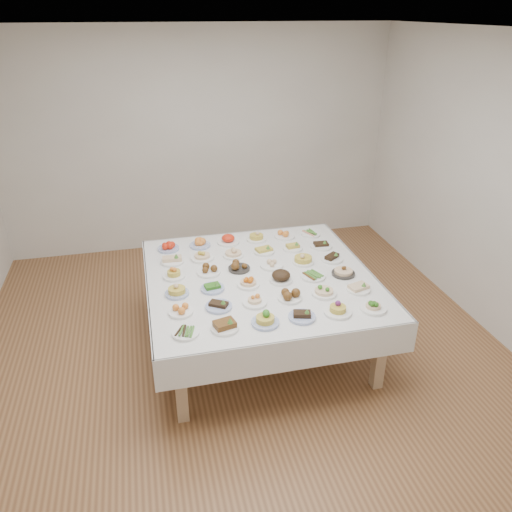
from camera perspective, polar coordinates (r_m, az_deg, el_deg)
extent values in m
plane|color=olive|center=(4.91, -1.75, -10.34)|extent=(5.00, 5.00, 0.00)
cube|color=white|center=(3.93, -2.36, 24.38)|extent=(5.00, 5.00, 0.02)
cube|color=silver|center=(6.59, -6.53, 12.78)|extent=(5.00, 0.02, 2.80)
cube|color=silver|center=(2.20, 12.10, -18.99)|extent=(5.00, 0.02, 2.80)
cube|color=silver|center=(5.29, 25.78, 6.86)|extent=(0.02, 5.00, 2.80)
cube|color=white|center=(4.57, 0.44, -2.61)|extent=(2.03, 2.03, 0.06)
cube|color=white|center=(5.50, -2.10, 1.39)|extent=(2.05, 0.02, 0.28)
cube|color=white|center=(3.82, 4.16, -11.28)|extent=(2.05, 0.01, 0.28)
cube|color=white|center=(4.94, 11.94, -2.33)|extent=(0.02, 2.05, 0.28)
cube|color=white|center=(4.53, -12.18, -5.23)|extent=(0.01, 2.05, 0.28)
cube|color=tan|center=(4.00, -8.62, -14.35)|extent=(0.09, 0.09, 0.69)
cube|color=tan|center=(4.39, 13.96, -10.76)|extent=(0.09, 0.09, 0.69)
cube|color=tan|center=(5.38, -10.40, -2.86)|extent=(0.09, 0.09, 0.69)
cube|color=tan|center=(5.67, 6.59, -0.96)|extent=(0.09, 0.09, 0.69)
cylinder|color=white|center=(3.82, -8.04, -8.76)|extent=(0.20, 0.20, 0.02)
cylinder|color=white|center=(3.84, -3.59, -8.22)|extent=(0.21, 0.21, 0.02)
cylinder|color=#4C66B2|center=(3.89, 1.06, -7.66)|extent=(0.21, 0.21, 0.02)
cylinder|color=#4C66B2|center=(3.97, 5.27, -7.00)|extent=(0.21, 0.21, 0.02)
cylinder|color=white|center=(4.07, 9.30, -6.38)|extent=(0.22, 0.22, 0.02)
cylinder|color=white|center=(4.17, 13.22, -5.88)|extent=(0.21, 0.21, 0.02)
cylinder|color=white|center=(4.06, -8.57, -6.39)|extent=(0.19, 0.19, 0.02)
cylinder|color=#4C66B2|center=(4.10, -4.28, -5.82)|extent=(0.21, 0.21, 0.02)
cylinder|color=white|center=(4.14, -0.15, -5.39)|extent=(0.20, 0.20, 0.02)
cylinder|color=white|center=(4.21, 3.86, -4.84)|extent=(0.20, 0.20, 0.02)
cylinder|color=white|center=(4.30, 7.76, -4.28)|extent=(0.21, 0.21, 0.02)
cylinder|color=white|center=(4.41, 11.61, -3.78)|extent=(0.20, 0.20, 0.02)
cylinder|color=#4C66B2|center=(4.32, -9.01, -4.29)|extent=(0.20, 0.20, 0.02)
cylinder|color=#4C66B2|center=(4.35, -4.99, -3.76)|extent=(0.20, 0.20, 0.02)
cylinder|color=white|center=(4.39, -0.89, -3.33)|extent=(0.19, 0.19, 0.02)
cylinder|color=white|center=(4.47, 2.86, -2.80)|extent=(0.20, 0.20, 0.02)
cylinder|color=white|center=(4.56, 6.52, -2.35)|extent=(0.22, 0.22, 0.02)
cylinder|color=#2B2926|center=(4.64, 9.93, -2.02)|extent=(0.21, 0.21, 0.02)
cylinder|color=white|center=(4.59, -9.34, -2.32)|extent=(0.20, 0.20, 0.02)
cylinder|color=white|center=(4.61, -5.43, -1.91)|extent=(0.21, 0.21, 0.02)
cylinder|color=#2B2926|center=(4.66, -1.94, -1.48)|extent=(0.20, 0.20, 0.02)
cylinder|color=white|center=(4.72, 1.78, -1.12)|extent=(0.21, 0.21, 0.02)
cylinder|color=white|center=(4.80, 5.39, -0.70)|extent=(0.20, 0.20, 0.02)
cylinder|color=white|center=(4.89, 8.65, -0.38)|extent=(0.21, 0.21, 0.02)
cylinder|color=white|center=(4.86, -9.54, -0.65)|extent=(0.22, 0.22, 0.02)
cylinder|color=white|center=(4.88, -6.15, -0.25)|extent=(0.22, 0.22, 0.02)
cylinder|color=white|center=(4.91, -2.60, 0.06)|extent=(0.20, 0.20, 0.02)
cylinder|color=white|center=(4.98, 0.91, 0.49)|extent=(0.21, 0.21, 0.02)
cylinder|color=white|center=(5.06, 4.21, 0.85)|extent=(0.20, 0.20, 0.02)
cylinder|color=white|center=(5.14, 7.42, 1.11)|extent=(0.22, 0.22, 0.02)
cylinder|color=#4C66B2|center=(5.12, -9.97, 0.80)|extent=(0.21, 0.21, 0.02)
cylinder|color=#4C66B2|center=(5.14, -6.41, 1.19)|extent=(0.21, 0.21, 0.02)
cylinder|color=white|center=(5.19, -3.19, 1.58)|extent=(0.23, 0.23, 0.02)
cylinder|color=white|center=(5.25, 0.04, 1.89)|extent=(0.20, 0.20, 0.02)
cylinder|color=white|center=(5.33, 3.26, 2.23)|extent=(0.21, 0.21, 0.02)
cylinder|color=white|center=(5.40, 6.24, 2.48)|extent=(0.21, 0.21, 0.02)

